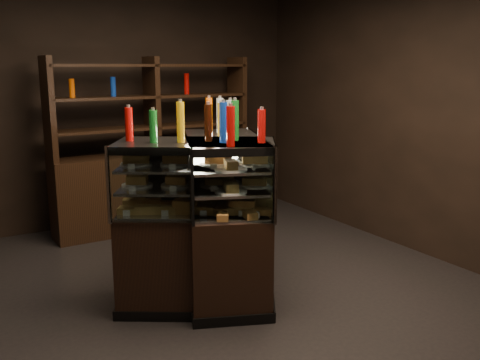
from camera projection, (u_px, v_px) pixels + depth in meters
name	position (u px, v px, depth m)	size (l,w,h in m)	color
ground	(193.00, 296.00, 4.50)	(5.00, 5.00, 0.00)	black
room_shell	(189.00, 60.00, 4.09)	(5.02, 5.02, 3.01)	black
display_case	(211.00, 247.00, 4.35)	(1.49, 1.37, 1.34)	black
food_display	(211.00, 181.00, 4.23)	(1.13, 1.14, 0.42)	gold
bottles_top	(209.00, 121.00, 4.14)	(0.97, 1.00, 0.30)	#0F38B2
potted_conifer	(239.00, 215.00, 5.16)	(0.39, 0.39, 0.84)	black
back_shelving	(154.00, 177.00, 6.34)	(2.39, 0.50, 2.00)	black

